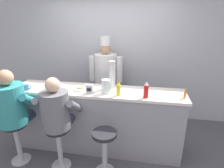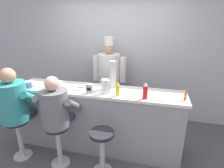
% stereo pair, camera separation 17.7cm
% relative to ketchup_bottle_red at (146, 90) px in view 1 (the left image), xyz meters
% --- Properties ---
extents(ground_plane, '(20.00, 20.00, 0.00)m').
position_rel_ketchup_bottle_red_xyz_m(ground_plane, '(-0.74, -0.11, -1.15)').
color(ground_plane, '#4C4C51').
extents(wall_back, '(10.00, 0.06, 2.70)m').
position_rel_ketchup_bottle_red_xyz_m(wall_back, '(-0.74, 1.44, 0.20)').
color(wall_back, '#B2B7BC').
rests_on(wall_back, ground_plane).
extents(diner_counter, '(2.68, 0.55, 1.04)m').
position_rel_ketchup_bottle_red_xyz_m(diner_counter, '(-0.74, 0.17, -0.63)').
color(diner_counter, gray).
rests_on(diner_counter, ground_plane).
extents(ketchup_bottle_red, '(0.07, 0.07, 0.24)m').
position_rel_ketchup_bottle_red_xyz_m(ketchup_bottle_red, '(0.00, 0.00, 0.00)').
color(ketchup_bottle_red, red).
rests_on(ketchup_bottle_red, diner_counter).
extents(mustard_bottle_yellow, '(0.06, 0.06, 0.21)m').
position_rel_ketchup_bottle_red_xyz_m(mustard_bottle_yellow, '(-0.39, 0.01, -0.01)').
color(mustard_bottle_yellow, yellow).
rests_on(mustard_bottle_yellow, diner_counter).
extents(hot_sauce_bottle_orange, '(0.03, 0.03, 0.14)m').
position_rel_ketchup_bottle_red_xyz_m(hot_sauce_bottle_orange, '(0.53, 0.07, -0.04)').
color(hot_sauce_bottle_orange, orange).
rests_on(hot_sauce_bottle_orange, diner_counter).
extents(water_pitcher_clear, '(0.14, 0.12, 0.21)m').
position_rel_ketchup_bottle_red_xyz_m(water_pitcher_clear, '(-0.58, 0.06, -0.01)').
color(water_pitcher_clear, silver).
rests_on(water_pitcher_clear, diner_counter).
extents(breakfast_plate, '(0.24, 0.24, 0.05)m').
position_rel_ketchup_bottle_red_xyz_m(breakfast_plate, '(-1.00, 0.15, -0.10)').
color(breakfast_plate, white).
rests_on(breakfast_plate, diner_counter).
extents(cereal_bowl, '(0.13, 0.13, 0.05)m').
position_rel_ketchup_bottle_red_xyz_m(cereal_bowl, '(-1.93, 0.13, -0.08)').
color(cereal_bowl, white).
rests_on(cereal_bowl, diner_counter).
extents(coffee_mug_white, '(0.14, 0.09, 0.09)m').
position_rel_ketchup_bottle_red_xyz_m(coffee_mug_white, '(-1.38, 0.15, -0.06)').
color(coffee_mug_white, white).
rests_on(coffee_mug_white, diner_counter).
extents(coffee_mug_blue, '(0.13, 0.09, 0.08)m').
position_rel_ketchup_bottle_red_xyz_m(coffee_mug_blue, '(-1.82, -0.01, -0.07)').
color(coffee_mug_blue, '#4C7AB2').
rests_on(coffee_mug_blue, diner_counter).
extents(cup_stack_steel, '(0.10, 0.10, 0.43)m').
position_rel_ketchup_bottle_red_xyz_m(cup_stack_steel, '(-0.53, 0.32, 0.10)').
color(cup_stack_steel, '#B7BABF').
rests_on(cup_stack_steel, diner_counter).
extents(napkin_dispenser_chrome, '(0.10, 0.06, 0.13)m').
position_rel_ketchup_bottle_red_xyz_m(napkin_dispenser_chrome, '(-0.81, 0.01, -0.04)').
color(napkin_dispenser_chrome, silver).
rests_on(napkin_dispenser_chrome, diner_counter).
extents(diner_seated_teal, '(0.62, 0.62, 1.46)m').
position_rel_ketchup_bottle_red_xyz_m(diner_seated_teal, '(-1.84, -0.34, -0.24)').
color(diner_seated_teal, '#B2B5BA').
rests_on(diner_seated_teal, ground_plane).
extents(diner_seated_grey, '(0.57, 0.56, 1.39)m').
position_rel_ketchup_bottle_red_xyz_m(diner_seated_grey, '(-1.18, -0.34, -0.28)').
color(diner_seated_grey, '#B2B5BA').
rests_on(diner_seated_grey, ground_plane).
extents(empty_stool_round, '(0.33, 0.33, 0.66)m').
position_rel_ketchup_bottle_red_xyz_m(empty_stool_round, '(-0.51, -0.37, -0.71)').
color(empty_stool_round, '#B2B5BA').
rests_on(empty_stool_round, ground_plane).
extents(cook_in_whites_near, '(0.68, 0.44, 1.75)m').
position_rel_ketchup_bottle_red_xyz_m(cook_in_whites_near, '(-0.81, 1.14, -0.19)').
color(cook_in_whites_near, '#232328').
rests_on(cook_in_whites_near, ground_plane).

